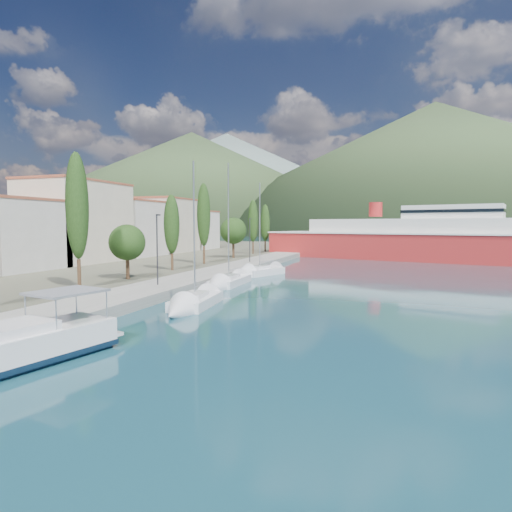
% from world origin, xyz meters
% --- Properties ---
extents(ground, '(1400.00, 1400.00, 0.00)m').
position_xyz_m(ground, '(0.00, 120.00, 0.00)').
color(ground, '#184350').
extents(quay, '(5.00, 88.00, 0.80)m').
position_xyz_m(quay, '(-9.00, 26.00, 0.40)').
color(quay, gray).
rests_on(quay, ground).
extents(land_strip, '(70.00, 148.00, 0.70)m').
position_xyz_m(land_strip, '(-47.00, 36.00, 0.35)').
color(land_strip, '#565644').
rests_on(land_strip, ground).
extents(hills_far, '(1480.00, 900.00, 180.00)m').
position_xyz_m(hills_far, '(138.59, 618.73, 77.39)').
color(hills_far, slate).
rests_on(hills_far, ground).
extents(town_buildings, '(9.20, 69.20, 11.30)m').
position_xyz_m(town_buildings, '(-32.00, 36.91, 5.57)').
color(town_buildings, beige).
rests_on(town_buildings, land_strip).
extents(tree_row, '(4.20, 62.40, 11.14)m').
position_xyz_m(tree_row, '(-14.19, 33.22, 5.81)').
color(tree_row, '#47301E').
rests_on(tree_row, land_strip).
extents(lamp_posts, '(0.15, 48.56, 6.06)m').
position_xyz_m(lamp_posts, '(-9.00, 14.35, 4.08)').
color(lamp_posts, '#2D2D33').
rests_on(lamp_posts, quay).
extents(sailboat_near, '(3.20, 8.15, 11.42)m').
position_xyz_m(sailboat_near, '(-3.17, 8.38, 0.31)').
color(sailboat_near, silver).
rests_on(sailboat_near, ground).
extents(sailboat_mid, '(2.56, 8.97, 12.83)m').
position_xyz_m(sailboat_mid, '(-5.10, 19.23, 0.31)').
color(sailboat_mid, silver).
rests_on(sailboat_mid, ground).
extents(sailboat_far, '(5.36, 8.43, 11.83)m').
position_xyz_m(sailboat_far, '(-5.40, 28.49, 0.33)').
color(sailboat_far, silver).
rests_on(sailboat_far, ground).
extents(ferry, '(53.75, 24.22, 10.46)m').
position_xyz_m(ferry, '(13.95, 59.60, 3.18)').
color(ferry, red).
rests_on(ferry, ground).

